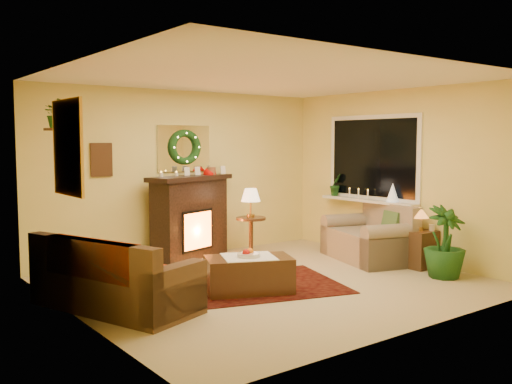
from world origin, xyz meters
TOP-DOWN VIEW (x-y plane):
  - floor at (0.00, 0.00)m, footprint 5.00×5.00m
  - ceiling at (0.00, 0.00)m, footprint 5.00×5.00m
  - wall_back at (0.00, 2.25)m, footprint 5.00×5.00m
  - wall_front at (0.00, -2.25)m, footprint 5.00×5.00m
  - wall_left at (-2.50, 0.00)m, footprint 4.50×4.50m
  - wall_right at (2.50, 0.00)m, footprint 4.50×4.50m
  - area_rug at (-0.27, 0.06)m, footprint 2.54×2.18m
  - sofa at (-2.04, 0.17)m, footprint 1.41×2.04m
  - red_throw at (-2.13, 0.34)m, footprint 0.77×1.25m
  - fireplace at (-0.02, 2.04)m, footprint 1.39×0.80m
  - poinsettia at (0.36, 2.05)m, footprint 0.20×0.20m
  - mantel_candle_a at (-0.50, 2.04)m, footprint 0.06×0.06m
  - mantel_candle_b at (-0.24, 2.05)m, footprint 0.06×0.06m
  - mantel_mirror at (0.00, 2.23)m, footprint 0.92×0.02m
  - wreath at (0.00, 2.19)m, footprint 0.55×0.11m
  - wall_art at (-1.35, 2.23)m, footprint 0.32×0.03m
  - gold_mirror at (-2.48, 0.30)m, footprint 0.03×0.84m
  - hanging_plant at (-2.34, 1.05)m, footprint 0.33×0.28m
  - loveseat at (2.06, 0.25)m, footprint 1.27×1.69m
  - window_frame at (2.48, 0.55)m, footprint 0.03×1.86m
  - window_glass at (2.47, 0.55)m, footprint 0.02×1.70m
  - window_sill at (2.38, 0.55)m, footprint 0.22×1.86m
  - mini_tree at (2.40, 0.06)m, footprint 0.19×0.19m
  - sill_plant at (2.40, 1.29)m, footprint 0.27×0.22m
  - side_table_round at (0.83, 1.59)m, footprint 0.59×0.59m
  - lamp_cream at (0.83, 1.60)m, footprint 0.31×0.31m
  - end_table_square at (2.26, -0.53)m, footprint 0.45×0.45m
  - lamp_tiffany at (2.24, -0.56)m, footprint 0.26×0.26m
  - coffee_table at (-0.50, -0.17)m, footprint 1.16×0.92m
  - fruit_bowl at (-0.51, -0.19)m, footprint 0.27×0.27m
  - floor_palm at (2.02, -1.13)m, footprint 1.74×1.74m

SIDE VIEW (x-z plane):
  - floor at x=0.00m, z-range 0.00..0.00m
  - area_rug at x=-0.27m, z-range 0.00..0.01m
  - coffee_table at x=-0.50m, z-range 0.00..0.42m
  - end_table_square at x=2.26m, z-range 0.00..0.54m
  - side_table_round at x=0.83m, z-range 0.02..0.63m
  - loveseat at x=2.06m, z-range -0.01..0.85m
  - sofa at x=-2.04m, z-range 0.03..0.83m
  - floor_palm at x=2.02m, z-range -0.99..1.89m
  - fruit_bowl at x=-0.51m, z-range 0.42..0.48m
  - red_throw at x=-2.13m, z-range 0.45..0.46m
  - fireplace at x=-0.02m, z-range -0.06..1.16m
  - lamp_tiffany at x=2.24m, z-range 0.56..0.93m
  - window_sill at x=2.38m, z-range 0.85..0.89m
  - lamp_cream at x=0.83m, z-range 0.65..1.11m
  - mini_tree at x=2.40m, z-range 0.90..1.18m
  - sill_plant at x=2.40m, z-range 0.84..1.33m
  - mantel_candle_a at x=-0.50m, z-range 1.17..1.35m
  - mantel_candle_b at x=-0.24m, z-range 1.18..1.34m
  - wall_back at x=0.00m, z-range 1.30..1.30m
  - wall_front at x=0.00m, z-range 1.30..1.30m
  - wall_left at x=-2.50m, z-range 1.30..1.30m
  - wall_right at x=2.50m, z-range 1.30..1.30m
  - poinsettia at x=0.36m, z-range 1.20..1.40m
  - wall_art at x=-1.35m, z-range 1.31..1.79m
  - window_frame at x=2.48m, z-range 0.87..2.23m
  - window_glass at x=2.47m, z-range 0.94..2.16m
  - mantel_mirror at x=0.00m, z-range 1.34..2.06m
  - wreath at x=0.00m, z-range 1.44..2.00m
  - gold_mirror at x=-2.48m, z-range 1.25..2.25m
  - hanging_plant at x=-2.34m, z-range 1.79..2.15m
  - ceiling at x=0.00m, z-range 2.60..2.60m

